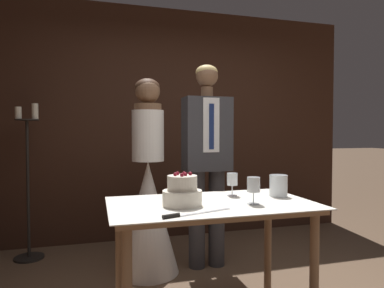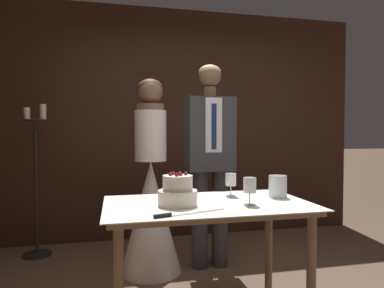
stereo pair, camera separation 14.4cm
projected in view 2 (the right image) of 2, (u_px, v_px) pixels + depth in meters
wall_back at (181, 124)px, 4.13m from camera, size 4.41×0.12×2.70m
cake_table at (208, 218)px, 2.20m from camera, size 1.31×0.76×0.79m
tiered_cake at (178, 192)px, 2.11m from camera, size 0.24×0.24×0.21m
cake_knife at (177, 214)px, 1.85m from camera, size 0.43×0.15×0.02m
wine_glass_near at (231, 181)px, 2.42m from camera, size 0.08×0.08×0.16m
wine_glass_middle at (250, 187)px, 2.12m from camera, size 0.08×0.08×0.17m
hurricane_candle at (278, 187)px, 2.38m from camera, size 0.13×0.13×0.15m
bride at (151, 201)px, 3.04m from camera, size 0.54×0.54×1.72m
groom at (210, 154)px, 3.14m from camera, size 0.43×0.25×1.86m
candle_stand at (36, 186)px, 3.43m from camera, size 0.28×0.28×1.53m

